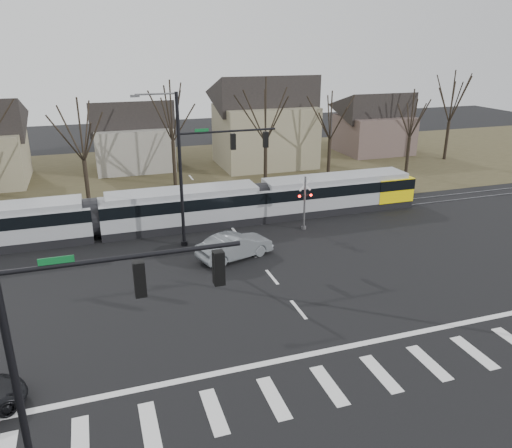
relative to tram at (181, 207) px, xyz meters
name	(u,v)px	position (x,y,z in m)	size (l,w,h in m)	color
ground	(315,329)	(3.51, -16.00, -1.59)	(140.00, 140.00, 0.00)	black
grass_verge	(187,173)	(3.51, 16.00, -1.58)	(140.00, 28.00, 0.01)	#38331E
crosswalk	(355,379)	(3.51, -20.00, -1.58)	(27.00, 2.60, 0.01)	silver
stop_line	(331,350)	(3.51, -17.80, -1.58)	(28.00, 0.35, 0.01)	silver
lane_dashes	(227,222)	(3.51, 0.00, -1.58)	(0.18, 30.00, 0.01)	silver
rail_pair	(228,223)	(3.51, -0.20, -1.56)	(90.00, 1.52, 0.06)	#59595E
tram	(181,207)	(0.00, 0.00, 0.00)	(38.49, 2.86, 2.92)	gray
sedan	(235,246)	(2.22, -6.62, -0.77)	(5.24, 3.10, 1.63)	slate
signal_pole_near_left	(70,328)	(-6.89, -22.00, 4.11)	(9.28, 0.44, 10.20)	black
signal_pole_far	(204,162)	(1.11, -3.50, 4.11)	(9.28, 0.44, 10.20)	black
rail_crossing_signal	(305,205)	(8.51, -3.21, 0.30)	(1.08, 0.36, 4.00)	#59595B
tree_row	(219,134)	(5.51, 10.00, 3.41)	(59.20, 7.20, 10.00)	black
house_b	(132,132)	(-1.49, 20.00, 2.38)	(8.64, 7.56, 7.65)	gray
house_c	(265,118)	(12.51, 17.00, 3.64)	(10.80, 8.64, 10.10)	gray
house_d	(375,120)	(27.51, 19.00, 2.38)	(8.64, 7.56, 7.65)	brown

